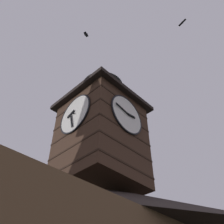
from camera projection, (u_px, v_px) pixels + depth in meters
name	position (u px, v px, depth m)	size (l,w,h in m)	color
clock_tower	(101.00, 131.00, 15.12)	(4.68, 4.68, 8.80)	#422B1E
flying_bird_high	(182.00, 23.00, 18.86)	(0.26, 0.69, 0.10)	black
flying_bird_low	(86.00, 35.00, 19.64)	(0.49, 0.32, 0.16)	black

